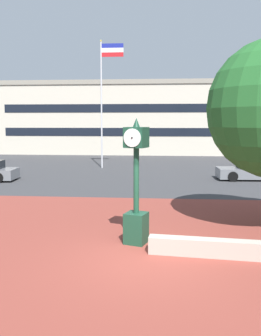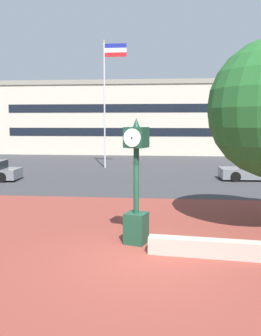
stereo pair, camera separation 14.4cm
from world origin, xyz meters
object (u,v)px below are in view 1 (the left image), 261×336
(street_clock, at_px, (136,190))
(civic_building, at_px, (135,118))
(flagpole_primary, at_px, (104,93))
(car_street_near, at_px, (251,171))

(street_clock, distance_m, civic_building, 36.14)
(street_clock, xyz_separation_m, civic_building, (-2.73, 35.96, 2.47))
(street_clock, relative_size, flagpole_primary, 0.39)
(flagpole_primary, height_order, civic_building, flagpole_primary)
(street_clock, xyz_separation_m, flagpole_primary, (-3.90, 18.62, 4.34))
(flagpole_primary, bearing_deg, car_street_near, -26.61)
(car_street_near, relative_size, flagpole_primary, 0.42)
(flagpole_primary, relative_size, civic_building, 0.31)
(car_street_near, xyz_separation_m, flagpole_primary, (-10.44, 5.23, 5.44))
(car_street_near, height_order, flagpole_primary, flagpole_primary)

